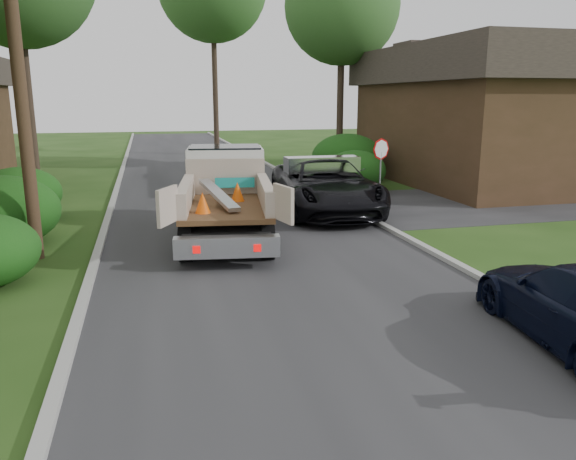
# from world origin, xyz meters

# --- Properties ---
(ground) EXTENTS (120.00, 120.00, 0.00)m
(ground) POSITION_xyz_m (0.00, 0.00, 0.00)
(ground) COLOR #203F12
(ground) RESTS_ON ground
(road) EXTENTS (8.00, 90.00, 0.02)m
(road) POSITION_xyz_m (0.00, 10.00, 0.00)
(road) COLOR #28282B
(road) RESTS_ON ground
(side_street) EXTENTS (16.00, 7.00, 0.02)m
(side_street) POSITION_xyz_m (12.00, 9.00, 0.01)
(side_street) COLOR #28282B
(side_street) RESTS_ON ground
(curb_left) EXTENTS (0.20, 90.00, 0.12)m
(curb_left) POSITION_xyz_m (-4.10, 10.00, 0.06)
(curb_left) COLOR #9E9E99
(curb_left) RESTS_ON ground
(curb_right) EXTENTS (0.20, 90.00, 0.12)m
(curb_right) POSITION_xyz_m (4.10, 10.00, 0.06)
(curb_right) COLOR #9E9E99
(curb_right) RESTS_ON ground
(stop_sign) EXTENTS (0.71, 0.32, 2.48)m
(stop_sign) POSITION_xyz_m (5.20, 9.00, 1.78)
(stop_sign) COLOR slate
(stop_sign) RESTS_ON ground
(utility_pole) EXTENTS (2.42, 1.25, 10.00)m
(utility_pole) POSITION_xyz_m (-5.48, 4.98, 5.17)
(utility_pole) COLOR #382619
(utility_pole) RESTS_ON ground
(house_right) EXTENTS (9.72, 12.96, 6.20)m
(house_right) POSITION_xyz_m (13.00, 14.00, 3.16)
(house_right) COLOR #3A2918
(house_right) RESTS_ON ground
(hedge_left_b) EXTENTS (2.86, 2.86, 1.87)m
(hedge_left_b) POSITION_xyz_m (-6.50, 6.50, 0.94)
(hedge_left_b) COLOR #0F420F
(hedge_left_b) RESTS_ON ground
(hedge_left_c) EXTENTS (2.60, 2.60, 1.70)m
(hedge_left_c) POSITION_xyz_m (-6.80, 10.00, 0.85)
(hedge_left_c) COLOR #0F420F
(hedge_left_c) RESTS_ON ground
(hedge_right_a) EXTENTS (2.60, 2.60, 1.70)m
(hedge_right_a) POSITION_xyz_m (5.80, 13.00, 0.85)
(hedge_right_a) COLOR #0F420F
(hedge_right_a) RESTS_ON ground
(hedge_right_b) EXTENTS (3.38, 3.38, 2.21)m
(hedge_right_b) POSITION_xyz_m (6.50, 16.00, 1.10)
(hedge_right_b) COLOR #0F420F
(hedge_right_b) RESTS_ON ground
(tree_right_far) EXTENTS (6.00, 6.00, 11.50)m
(tree_right_far) POSITION_xyz_m (7.50, 20.00, 8.48)
(tree_right_far) COLOR #2D2119
(tree_right_far) RESTS_ON ground
(flatbed_truck) EXTENTS (3.47, 6.64, 2.41)m
(flatbed_truck) POSITION_xyz_m (-0.59, 6.75, 1.31)
(flatbed_truck) COLOR black
(flatbed_truck) RESTS_ON ground
(black_pickup) EXTENTS (3.59, 6.81, 1.82)m
(black_pickup) POSITION_xyz_m (3.13, 8.83, 0.91)
(black_pickup) COLOR black
(black_pickup) RESTS_ON ground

